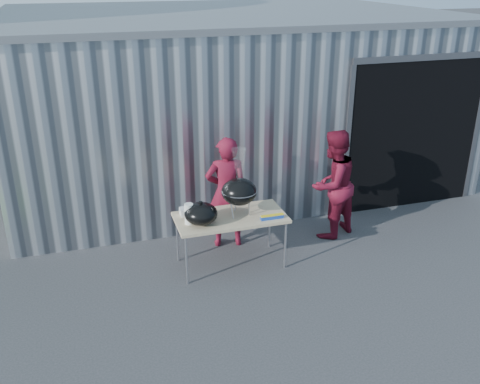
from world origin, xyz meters
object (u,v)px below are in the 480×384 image
object	(u,v)px
folding_table	(230,219)
kettle_grill	(239,187)
person_cook	(227,193)
person_bystander	(332,184)

from	to	relation	value
folding_table	kettle_grill	size ratio (longest dim) A/B	1.58
folding_table	person_cook	distance (m)	0.62
kettle_grill	person_bystander	size ratio (longest dim) A/B	0.56
person_bystander	kettle_grill	bearing A→B (deg)	-9.29
kettle_grill	person_cook	world-z (taller)	kettle_grill
person_bystander	folding_table	bearing A→B (deg)	-10.32
person_cook	person_bystander	distance (m)	1.62
kettle_grill	person_cook	xyz separation A→B (m)	(-0.01, 0.60, -0.32)
folding_table	kettle_grill	distance (m)	0.47
folding_table	kettle_grill	xyz separation A→B (m)	(0.12, -0.00, 0.45)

